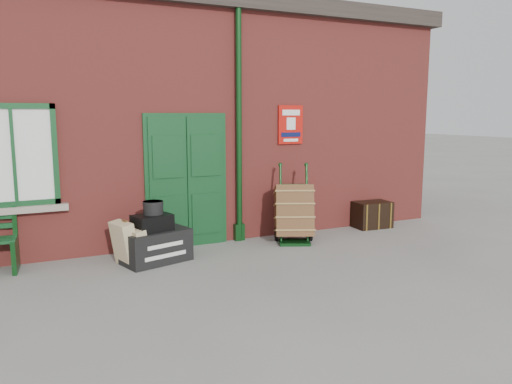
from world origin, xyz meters
TOP-DOWN VIEW (x-y plane):
  - ground at (0.00, 0.00)m, footprint 80.00×80.00m
  - station_building at (-0.00, 3.49)m, footprint 10.30×4.30m
  - houdini_trunk at (-1.03, 0.75)m, footprint 1.11×0.80m
  - strongbox at (-1.08, 0.75)m, footprint 0.64×0.53m
  - hatbox at (-1.05, 0.78)m, footprint 0.37×0.37m
  - suitcase_back at (-1.50, 0.78)m, footprint 0.40×0.52m
  - suitcase_front at (-1.32, 0.68)m, footprint 0.38×0.48m
  - porter_trolley at (1.49, 0.94)m, footprint 0.88×0.91m
  - dark_trunk at (3.46, 1.25)m, footprint 0.75×0.51m

SIDE VIEW (x-z plane):
  - ground at x=0.00m, z-range 0.00..0.00m
  - houdini_trunk at x=-1.03m, z-range 0.00..0.50m
  - dark_trunk at x=3.46m, z-range 0.00..0.52m
  - suitcase_front at x=-1.32m, z-range 0.00..0.58m
  - suitcase_back at x=-1.50m, z-range 0.00..0.67m
  - porter_trolley at x=1.49m, z-range -0.15..1.20m
  - strongbox at x=-1.08m, z-range 0.50..0.75m
  - hatbox at x=-1.05m, z-range 0.75..0.94m
  - station_building at x=0.00m, z-range -0.02..4.34m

